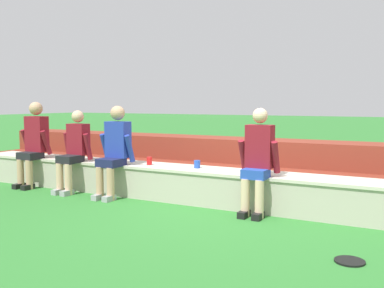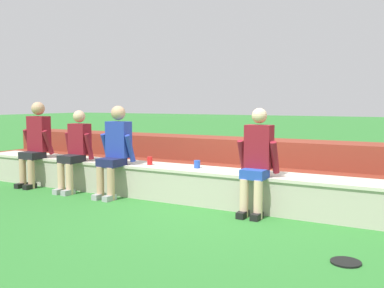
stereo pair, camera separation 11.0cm
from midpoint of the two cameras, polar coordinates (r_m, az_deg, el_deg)
ground_plane at (r=5.90m, az=3.37°, el=-8.54°), size 80.00×80.00×0.00m
stone_seating_wall at (r=6.10m, az=4.51°, el=-5.60°), size 9.44×0.61×0.48m
brick_bleachers at (r=7.26m, az=8.53°, el=-3.25°), size 10.99×1.45×0.81m
person_far_left at (r=7.87m, az=-20.22°, el=0.30°), size 0.55×0.54×1.43m
person_left_of_center at (r=7.23m, az=-15.49°, el=-0.69°), size 0.51×0.59×1.30m
person_center at (r=6.69m, az=-10.48°, el=-0.61°), size 0.54×0.58×1.37m
person_right_of_center at (r=5.60m, az=7.95°, el=-1.93°), size 0.52×0.50×1.35m
water_bottle_mid_left at (r=7.75m, az=-15.87°, el=-1.00°), size 0.08×0.08×0.21m
plastic_cup_middle at (r=6.65m, az=-6.02°, el=-2.19°), size 0.08×0.08×0.12m
plastic_cup_right_end at (r=6.29m, az=0.17°, el=-2.64°), size 0.09×0.09×0.11m
frisbee at (r=4.29m, az=19.05°, el=-14.17°), size 0.27×0.27×0.02m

